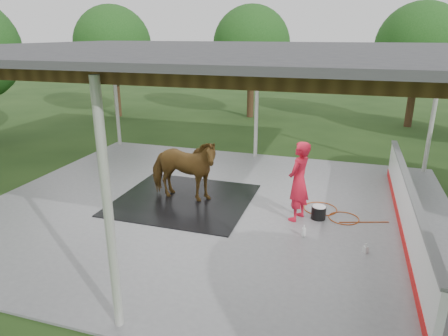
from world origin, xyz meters
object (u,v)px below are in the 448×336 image
(handler, at_px, (299,181))
(horse, at_px, (183,169))
(wash_bucket, at_px, (319,212))
(dasher_board, at_px, (406,209))

(handler, bearing_deg, horse, -74.79)
(wash_bucket, bearing_deg, dasher_board, -2.13)
(horse, bearing_deg, wash_bucket, -89.49)
(dasher_board, bearing_deg, wash_bucket, 177.87)
(handler, relative_size, wash_bucket, 5.51)
(dasher_board, relative_size, horse, 3.89)
(dasher_board, relative_size, handler, 4.07)
(dasher_board, height_order, horse, horse)
(handler, bearing_deg, dasher_board, 112.05)
(wash_bucket, bearing_deg, handler, -161.22)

